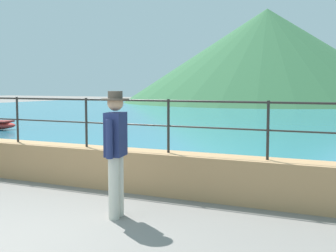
# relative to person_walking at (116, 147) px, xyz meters

# --- Properties ---
(promenade_wall) EXTENTS (20.00, 0.56, 0.70)m
(promenade_wall) POSITION_rel_person_walking_xyz_m (-0.79, 1.56, -0.63)
(promenade_wall) COLOR tan
(promenade_wall) RESTS_ON ground
(railing) EXTENTS (18.44, 0.04, 0.90)m
(railing) POSITION_rel_person_walking_xyz_m (-0.79, 1.56, 0.34)
(railing) COLOR #282623
(railing) RESTS_ON promenade_wall
(lake_water) EXTENTS (64.00, 44.32, 0.06)m
(lake_water) POSITION_rel_person_walking_xyz_m (-0.79, 24.20, -0.95)
(lake_water) COLOR teal
(lake_water) RESTS_ON ground
(hill_main) EXTENTS (31.03, 31.03, 10.04)m
(hill_main) POSITION_rel_person_walking_xyz_m (-8.74, 43.88, 4.04)
(hill_main) COLOR #33663D
(hill_main) RESTS_ON ground
(person_walking) EXTENTS (0.38, 0.56, 1.75)m
(person_walking) POSITION_rel_person_walking_xyz_m (0.00, 0.00, 0.00)
(person_walking) COLOR beige
(person_walking) RESTS_ON ground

